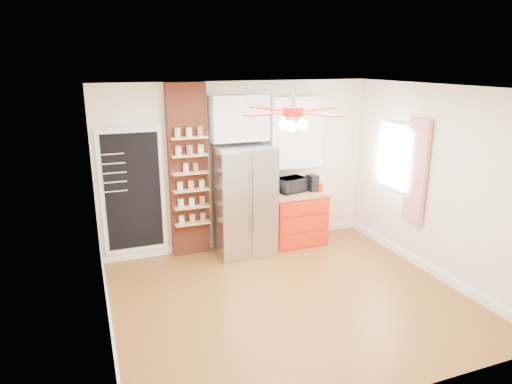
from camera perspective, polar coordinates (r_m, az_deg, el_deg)
name	(u,v)px	position (r m, az deg, el deg)	size (l,w,h in m)	color
floor	(289,298)	(6.17, 4.13, -13.05)	(4.50, 4.50, 0.00)	brown
ceiling	(294,88)	(5.40, 4.71, 12.87)	(4.50, 4.50, 0.00)	white
wall_back	(239,166)	(7.43, -2.18, 3.26)	(4.50, 0.02, 2.70)	beige
wall_front	(392,265)	(4.04, 16.69, -8.72)	(4.50, 0.02, 2.70)	beige
wall_left	(99,222)	(5.14, -19.01, -3.54)	(0.02, 4.00, 2.70)	beige
wall_right	(437,183)	(6.87, 21.63, 1.06)	(0.02, 4.00, 2.70)	beige
chalkboard	(133,192)	(7.11, -15.13, 0.04)	(0.95, 0.05, 1.95)	white
brick_pillar	(188,171)	(7.13, -8.45, 2.55)	(0.60, 0.16, 2.70)	brown
fridge	(244,201)	(7.20, -1.56, -1.07)	(0.90, 0.70, 1.75)	#A2A2A7
upper_glass_cabinet	(239,118)	(7.11, -2.17, 9.23)	(0.90, 0.35, 0.70)	white
red_cabinet	(297,218)	(7.73, 5.14, -3.20)	(0.94, 0.64, 0.90)	red
upper_shelf_unit	(295,132)	(7.54, 4.85, 7.46)	(0.90, 0.30, 1.15)	white
window	(396,157)	(7.48, 17.09, 4.22)	(0.04, 0.75, 1.05)	white
curtain	(416,171)	(7.06, 19.41, 2.49)	(0.06, 0.40, 1.55)	red
ceiling_fan	(293,112)	(5.42, 4.65, 9.96)	(1.40, 1.40, 0.44)	silver
toaster_oven	(291,185)	(7.56, 4.43, 0.90)	(0.45, 0.30, 0.25)	black
coffee_maker	(312,183)	(7.66, 7.07, 1.12)	(0.15, 0.19, 0.27)	black
canister_left	(320,187)	(7.67, 8.01, 0.60)	(0.09, 0.09, 0.14)	#AD2509
canister_right	(315,185)	(7.80, 7.38, 0.92)	(0.10, 0.10, 0.15)	#C93A0B
pantry_jar_oats	(186,168)	(6.98, -8.78, 3.00)	(0.08, 0.08, 0.14)	beige
pantry_jar_beans	(195,168)	(7.01, -7.57, 3.05)	(0.09, 0.09, 0.12)	#895B46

